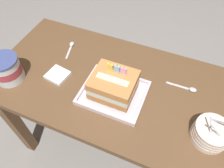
{
  "coord_description": "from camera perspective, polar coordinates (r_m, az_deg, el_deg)",
  "views": [
    {
      "loc": [
        0.25,
        -0.58,
        1.52
      ],
      "look_at": [
        0.02,
        -0.03,
        0.76
      ],
      "focal_mm": 33.86,
      "sensor_mm": 36.0,
      "label": 1
    }
  ],
  "objects": [
    {
      "name": "serving_spoon_near_tray",
      "position": [
        1.2,
        -10.97,
        10.14
      ],
      "size": [
        0.05,
        0.13,
        0.01
      ],
      "color": "silver",
      "rests_on": "dining_table"
    },
    {
      "name": "ground_plane",
      "position": [
        1.64,
        -0.24,
        -15.53
      ],
      "size": [
        8.0,
        8.0,
        0.0
      ],
      "primitive_type": "plane",
      "color": "gray"
    },
    {
      "name": "foil_tray",
      "position": [
        0.96,
        0.4,
        -2.54
      ],
      "size": [
        0.28,
        0.24,
        0.02
      ],
      "color": "silver",
      "rests_on": "dining_table"
    },
    {
      "name": "napkin_pile",
      "position": [
        1.06,
        -14.47,
        2.36
      ],
      "size": [
        0.11,
        0.11,
        0.02
      ],
      "color": "white",
      "rests_on": "dining_table"
    },
    {
      "name": "birthday_cake",
      "position": [
        0.91,
        0.43,
        -0.12
      ],
      "size": [
        0.19,
        0.16,
        0.14
      ],
      "color": "#C68246",
      "rests_on": "foil_tray"
    },
    {
      "name": "dining_table",
      "position": [
        1.1,
        -0.35,
        -3.31
      ],
      "size": [
        1.17,
        0.62,
        0.73
      ],
      "color": "brown",
      "rests_on": "ground_plane"
    },
    {
      "name": "serving_spoon_by_bowls",
      "position": [
        1.04,
        20.13,
        -1.2
      ],
      "size": [
        0.14,
        0.03,
        0.01
      ],
      "color": "silver",
      "rests_on": "dining_table"
    },
    {
      "name": "ice_cream_tub",
      "position": [
        1.09,
        -26.59,
        3.65
      ],
      "size": [
        0.14,
        0.14,
        0.12
      ],
      "color": "white",
      "rests_on": "dining_table"
    },
    {
      "name": "bowl_stack",
      "position": [
        0.91,
        25.12,
        -11.91
      ],
      "size": [
        0.14,
        0.14,
        0.14
      ],
      "color": "silver",
      "rests_on": "dining_table"
    }
  ]
}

